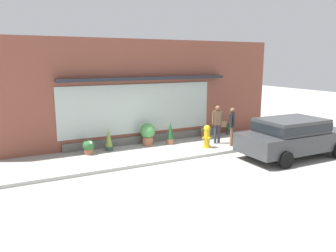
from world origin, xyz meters
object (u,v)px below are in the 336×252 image
(fire_hydrant, at_px, (207,136))
(pedestrian_with_handbag, at_px, (218,121))
(potted_plant_doorstep, at_px, (170,133))
(pedestrian_passerby, at_px, (232,123))
(potted_plant_corner_tall, at_px, (89,147))
(potted_plant_trailing_edge, at_px, (148,133))
(parked_car_dark_gray, at_px, (293,135))
(potted_plant_low_front, at_px, (230,129))
(potted_plant_window_left, at_px, (109,140))
(potted_plant_window_center, at_px, (204,131))

(fire_hydrant, xyz_separation_m, pedestrian_with_handbag, (0.86, 0.41, 0.52))
(potted_plant_doorstep, bearing_deg, pedestrian_passerby, -33.08)
(fire_hydrant, distance_m, potted_plant_corner_tall, 5.09)
(pedestrian_passerby, xyz_separation_m, potted_plant_trailing_edge, (-3.33, 1.79, -0.46))
(parked_car_dark_gray, relative_size, potted_plant_low_front, 8.21)
(potted_plant_doorstep, bearing_deg, parked_car_dark_gray, -49.84)
(fire_hydrant, distance_m, pedestrian_with_handbag, 1.08)
(fire_hydrant, relative_size, potted_plant_low_front, 1.79)
(fire_hydrant, bearing_deg, potted_plant_window_left, 159.33)
(potted_plant_window_center, bearing_deg, potted_plant_doorstep, -168.09)
(pedestrian_with_handbag, bearing_deg, potted_plant_window_center, 110.23)
(pedestrian_passerby, distance_m, potted_plant_window_center, 2.10)
(potted_plant_window_left, bearing_deg, fire_hydrant, -20.67)
(parked_car_dark_gray, distance_m, potted_plant_trailing_edge, 6.16)
(parked_car_dark_gray, bearing_deg, potted_plant_corner_tall, 150.96)
(potted_plant_doorstep, xyz_separation_m, potted_plant_trailing_edge, (-1.01, 0.28, 0.05))
(fire_hydrant, height_order, parked_car_dark_gray, parked_car_dark_gray)
(parked_car_dark_gray, xyz_separation_m, potted_plant_low_front, (0.33, 4.44, -0.60))
(potted_plant_corner_tall, relative_size, potted_plant_window_left, 0.63)
(fire_hydrant, height_order, potted_plant_trailing_edge, potted_plant_trailing_edge)
(pedestrian_with_handbag, xyz_separation_m, potted_plant_window_center, (0.10, 1.32, -0.74))
(fire_hydrant, xyz_separation_m, potted_plant_low_front, (2.56, 1.70, -0.23))
(pedestrian_with_handbag, xyz_separation_m, potted_plant_window_left, (-4.86, 1.10, -0.57))
(pedestrian_with_handbag, relative_size, potted_plant_window_left, 1.82)
(pedestrian_passerby, height_order, potted_plant_trailing_edge, pedestrian_passerby)
(parked_car_dark_gray, bearing_deg, fire_hydrant, 129.77)
(potted_plant_trailing_edge, distance_m, potted_plant_low_front, 4.74)
(fire_hydrant, height_order, pedestrian_with_handbag, pedestrian_with_handbag)
(potted_plant_doorstep, bearing_deg, potted_plant_window_left, 175.36)
(fire_hydrant, bearing_deg, pedestrian_with_handbag, 25.33)
(potted_plant_trailing_edge, xyz_separation_m, potted_plant_low_front, (4.73, 0.14, -0.28))
(pedestrian_passerby, xyz_separation_m, parked_car_dark_gray, (1.06, -2.50, -0.14))
(fire_hydrant, xyz_separation_m, pedestrian_passerby, (1.17, -0.24, 0.51))
(potted_plant_corner_tall, height_order, potted_plant_doorstep, potted_plant_doorstep)
(potted_plant_doorstep, distance_m, potted_plant_low_front, 3.75)
(pedestrian_passerby, bearing_deg, potted_plant_trailing_edge, 108.77)
(potted_plant_corner_tall, bearing_deg, parked_car_dark_gray, -29.63)
(potted_plant_low_front, distance_m, potted_plant_window_center, 1.61)
(parked_car_dark_gray, relative_size, potted_plant_window_center, 8.41)
(pedestrian_with_handbag, bearing_deg, potted_plant_trailing_edge, -176.31)
(fire_hydrant, relative_size, potted_plant_trailing_edge, 1.00)
(potted_plant_doorstep, height_order, potted_plant_trailing_edge, potted_plant_doorstep)
(pedestrian_passerby, height_order, potted_plant_low_front, pedestrian_passerby)
(potted_plant_corner_tall, xyz_separation_m, potted_plant_low_front, (7.47, 0.37, -0.04))
(pedestrian_with_handbag, distance_m, parked_car_dark_gray, 3.44)
(potted_plant_window_center, bearing_deg, potted_plant_trailing_edge, -176.87)
(potted_plant_doorstep, height_order, potted_plant_window_left, potted_plant_doorstep)
(pedestrian_with_handbag, height_order, potted_plant_corner_tall, pedestrian_with_handbag)
(pedestrian_with_handbag, bearing_deg, potted_plant_low_front, 61.63)
(potted_plant_trailing_edge, relative_size, potted_plant_low_front, 1.80)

